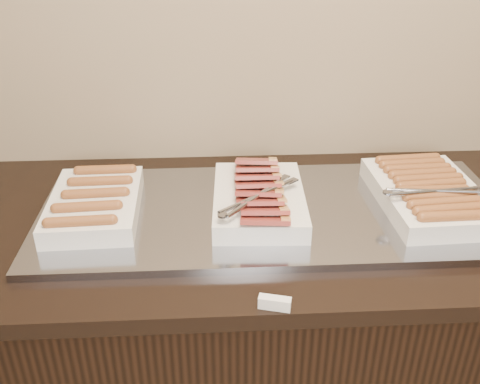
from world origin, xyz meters
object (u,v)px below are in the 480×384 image
dish_center (259,198)px  dish_right (429,193)px  warming_tray (275,211)px  counter (261,343)px  dish_left (95,203)px

dish_center → dish_right: dish_center is taller
dish_center → dish_right: (0.44, 0.00, -0.00)m
warming_tray → dish_center: size_ratio=3.26×
warming_tray → counter: bearing=180.0°
dish_center → counter: bearing=18.1°
warming_tray → dish_right: size_ratio=3.14×
counter → dish_left: 0.66m
counter → dish_left: (-0.43, 0.00, 0.50)m
warming_tray → dish_left: bearing=180.0°
dish_center → dish_right: bearing=2.7°
warming_tray → dish_center: (-0.04, -0.00, 0.04)m
dish_right → dish_left: bearing=177.6°
dish_left → counter: bearing=-1.8°
dish_center → dish_left: bearing=-178.0°
warming_tray → dish_right: dish_right is taller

